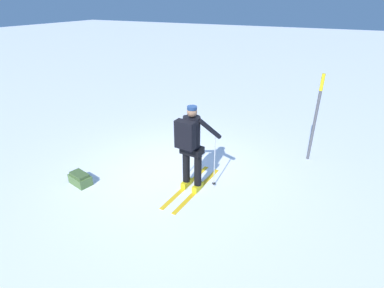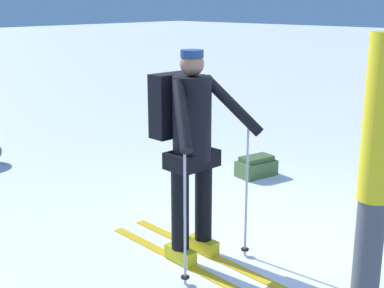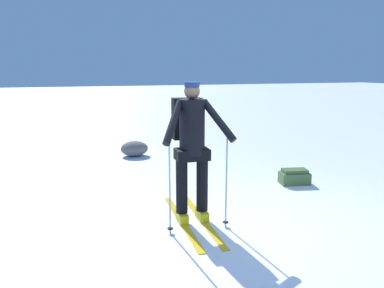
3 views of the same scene
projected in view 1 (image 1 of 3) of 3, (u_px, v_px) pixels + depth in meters
name	position (u px, v px, depth m)	size (l,w,h in m)	color
ground_plane	(175.00, 172.00, 6.83)	(80.00, 80.00, 0.00)	white
skier	(191.00, 144.00, 5.79)	(0.93, 1.85, 1.80)	gold
dropped_backpack	(80.00, 179.00, 6.37)	(0.55, 0.39, 0.26)	#4C6B38
trail_marker	(317.00, 112.00, 6.88)	(0.08, 0.08, 2.11)	#4C4C51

